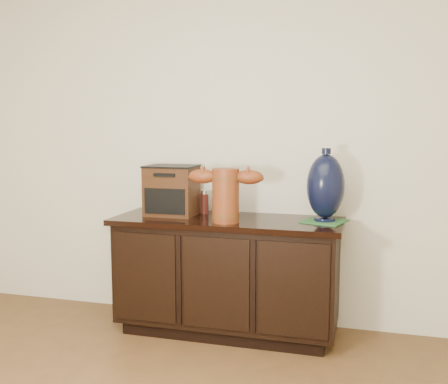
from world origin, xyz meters
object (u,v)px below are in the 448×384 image
(tv_radio, at_px, (172,190))
(lamp_base, at_px, (326,186))
(terracotta_vessel, at_px, (226,192))
(sideboard, at_px, (227,274))
(spray_can, at_px, (205,202))

(tv_radio, bearing_deg, lamp_base, 0.73)
(terracotta_vessel, distance_m, tv_radio, 0.45)
(terracotta_vessel, xyz_separation_m, lamp_base, (0.58, 0.18, 0.03))
(sideboard, height_order, terracotta_vessel, terracotta_vessel)
(lamp_base, bearing_deg, tv_radio, -179.08)
(tv_radio, xyz_separation_m, spray_can, (0.19, 0.10, -0.09))
(sideboard, distance_m, spray_can, 0.50)
(sideboard, relative_size, spray_can, 9.34)
(tv_radio, distance_m, spray_can, 0.24)
(sideboard, relative_size, tv_radio, 4.43)
(terracotta_vessel, bearing_deg, sideboard, 95.25)
(terracotta_vessel, bearing_deg, tv_radio, 153.00)
(terracotta_vessel, relative_size, tv_radio, 1.42)
(sideboard, bearing_deg, terracotta_vessel, -78.98)
(terracotta_vessel, xyz_separation_m, spray_can, (-0.22, 0.27, -0.11))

